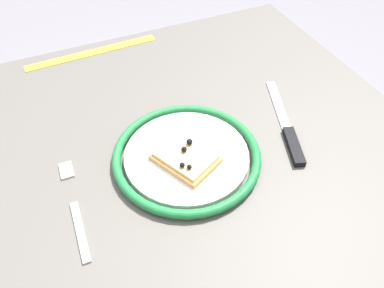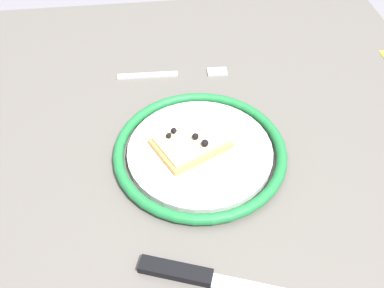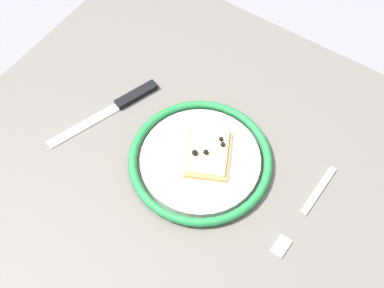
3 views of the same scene
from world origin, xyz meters
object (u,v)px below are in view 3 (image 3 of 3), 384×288
knife (122,103)px  pizza_slice_near (208,153)px  dining_table (197,200)px  plate (200,160)px  fork (305,210)px

knife → pizza_slice_near: bearing=177.1°
pizza_slice_near → knife: 0.21m
dining_table → knife: knife is taller
plate → dining_table: bearing=115.0°
dining_table → fork: bearing=-164.6°
fork → plate: bearing=6.0°
dining_table → pizza_slice_near: 0.12m
fork → dining_table: bearing=15.4°
dining_table → fork: fork is taller
pizza_slice_near → fork: 0.20m
dining_table → pizza_slice_near: bearing=-81.7°
knife → fork: (-0.40, 0.00, -0.00)m
pizza_slice_near → knife: pizza_slice_near is taller
plate → knife: (0.20, -0.02, -0.00)m
dining_table → knife: 0.24m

